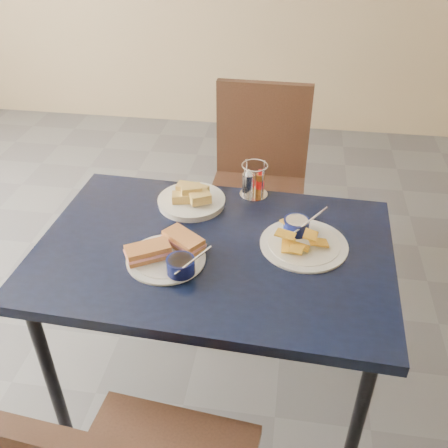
# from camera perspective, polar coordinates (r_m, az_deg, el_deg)

# --- Properties ---
(ground) EXTENTS (6.00, 6.00, 0.00)m
(ground) POSITION_cam_1_polar(r_m,az_deg,el_deg) (2.36, -3.00, -13.80)
(ground) COLOR #4A4B4F
(ground) RESTS_ON ground
(dining_table) EXTENTS (1.22, 0.84, 0.75)m
(dining_table) POSITION_cam_1_polar(r_m,az_deg,el_deg) (1.73, -1.19, -4.41)
(dining_table) COLOR black
(dining_table) RESTS_ON ground
(chair_far) EXTENTS (0.47, 0.45, 0.98)m
(chair_far) POSITION_cam_1_polar(r_m,az_deg,el_deg) (2.52, 4.00, 6.03)
(chair_far) COLOR black
(chair_far) RESTS_ON ground
(sandwich_plate) EXTENTS (0.30, 0.27, 0.12)m
(sandwich_plate) POSITION_cam_1_polar(r_m,az_deg,el_deg) (1.62, -6.31, -3.39)
(sandwich_plate) COLOR white
(sandwich_plate) RESTS_ON dining_table
(plantain_plate) EXTENTS (0.30, 0.30, 0.12)m
(plantain_plate) POSITION_cam_1_polar(r_m,az_deg,el_deg) (1.71, 8.79, -1.56)
(plantain_plate) COLOR white
(plantain_plate) RESTS_ON dining_table
(bread_basket) EXTENTS (0.25, 0.25, 0.08)m
(bread_basket) POSITION_cam_1_polar(r_m,az_deg,el_deg) (1.89, -3.72, 2.89)
(bread_basket) COLOR white
(bread_basket) RESTS_ON dining_table
(condiment_caddy) EXTENTS (0.11, 0.11, 0.14)m
(condiment_caddy) POSITION_cam_1_polar(r_m,az_deg,el_deg) (1.93, 3.33, 4.79)
(condiment_caddy) COLOR silver
(condiment_caddy) RESTS_ON dining_table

